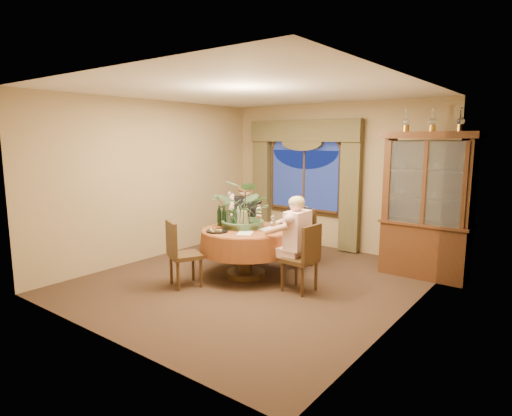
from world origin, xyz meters
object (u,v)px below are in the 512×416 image
Objects in this scene: china_cabinet at (427,206)px; person_back at (245,222)px; chair_back_right at (298,238)px; person_scarf at (299,232)px; wine_bottle_3 at (235,217)px; chair_back at (246,232)px; wine_bottle_5 at (228,215)px; wine_bottle_1 at (239,215)px; olive_bowl at (246,228)px; dining_table at (246,253)px; oil_lamp_right at (461,119)px; chair_front_left at (185,254)px; wine_bottle_4 at (238,217)px; wine_bottle_2 at (224,216)px; oil_lamp_center at (433,120)px; centerpiece_plant at (246,187)px; chair_right at (299,258)px; stoneware_vase at (244,219)px; person_pink at (297,242)px; wine_bottle_0 at (219,216)px; oil_lamp_left at (406,121)px.

person_back is at bearing -161.29° from china_cabinet.
person_back is (-0.94, -0.26, 0.19)m from chair_back_right.
person_scarf is 3.67× the size of wine_bottle_3.
chair_back is 2.91× the size of wine_bottle_5.
china_cabinet is 2.91m from wine_bottle_1.
olive_bowl is 0.45m from wine_bottle_1.
wine_bottle_1 is 1.00× the size of wine_bottle_3.
chair_back_right is (0.34, 0.98, 0.10)m from dining_table.
wine_bottle_1 and wine_bottle_5 have the same top height.
oil_lamp_right is at bearing 32.73° from dining_table.
chair_front_left is 5.82× the size of olive_bowl.
wine_bottle_4 is (0.39, -0.67, 0.24)m from person_back.
chair_back_right is 2.91× the size of wine_bottle_2.
olive_bowl is at bearing -141.42° from oil_lamp_center.
wine_bottle_4 is (-0.12, -0.05, -0.48)m from centerpiece_plant.
person_back is at bearing 34.58° from person_scarf.
stoneware_vase is at bearing 85.38° from chair_right.
centerpiece_plant is at bearing 83.66° from chair_back_right.
chair_back is 0.92m from stoneware_vase.
wine_bottle_2 is at bearing -169.72° from wine_bottle_3.
chair_back is at bearing -162.00° from china_cabinet.
chair_front_left is 0.93m from wine_bottle_2.
person_pink reaches higher than olive_bowl.
chair_front_left is 2.91× the size of wine_bottle_0.
oil_lamp_left and oil_lamp_right have the same top height.
chair_back is 1.70m from person_pink.
chair_back_right is at bearing 154.63° from chair_back.
person_back is at bearing 97.00° from wine_bottle_0.
person_pink is 1.00m from person_scarf.
oil_lamp_right is 3.04m from chair_right.
wine_bottle_1 is at bearing -145.30° from oil_lamp_left.
dining_table is 8.74× the size of olive_bowl.
chair_back_right is 2.91× the size of wine_bottle_0.
wine_bottle_4 is at bearing 30.23° from wine_bottle_2.
olive_bowl is 0.50× the size of wine_bottle_3.
dining_table is 4.24× the size of oil_lamp_right.
chair_back_right is at bearing -154.95° from oil_lamp_left.
wine_bottle_2 reaches higher than olive_bowl.
oil_lamp_left reaches higher than wine_bottle_0.
wine_bottle_5 is (0.08, 0.12, 0.00)m from wine_bottle_0.
oil_lamp_left is 1.28× the size of stoneware_vase.
wine_bottle_2 is at bearing 65.81° from chair_back.
wine_bottle_3 is at bearing 80.72° from chair_back_right.
chair_back_right is 0.72× the size of person_pink.
wine_bottle_2 is (-3.00, -1.73, -1.49)m from oil_lamp_right.
oil_lamp_left is at bearing 36.59° from wine_bottle_0.
person_scarf reaches higher than wine_bottle_5.
wine_bottle_3 is (0.19, 0.03, 0.00)m from wine_bottle_2.
chair_right is 0.71× the size of person_back.
china_cabinet is 6.77× the size of wine_bottle_1.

